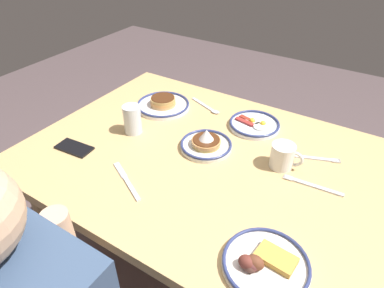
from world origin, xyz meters
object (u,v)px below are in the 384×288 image
(plate_near_main, at_px, (206,144))
(fork_far, at_px, (312,185))
(tea_spoon, at_px, (209,108))
(butter_knife, at_px, (127,181))
(cell_phone, at_px, (74,148))
(plate_far_side, at_px, (265,263))
(fork_near, at_px, (315,158))
(plate_center_pancakes, at_px, (163,104))
(drinking_glass, at_px, (133,121))
(plate_far_companion, at_px, (254,124))
(coffee_mug, at_px, (283,156))

(plate_near_main, height_order, fork_far, plate_near_main)
(plate_near_main, distance_m, tea_spoon, 0.31)
(butter_knife, bearing_deg, cell_phone, -6.54)
(plate_far_side, bearing_deg, fork_near, -88.04)
(plate_far_side, bearing_deg, plate_center_pancakes, -36.84)
(drinking_glass, bearing_deg, plate_near_main, -168.61)
(tea_spoon, bearing_deg, fork_near, 167.54)
(plate_far_companion, height_order, plate_far_side, plate_far_side)
(plate_far_companion, xyz_separation_m, fork_far, (-0.32, 0.24, -0.01))
(fork_far, bearing_deg, plate_near_main, 0.38)
(plate_far_side, bearing_deg, plate_near_main, -43.46)
(plate_near_main, relative_size, cell_phone, 1.40)
(fork_far, bearing_deg, coffee_mug, -20.28)
(plate_center_pancakes, xyz_separation_m, cell_phone, (0.10, 0.45, -0.01))
(plate_far_side, xyz_separation_m, coffee_mug, (0.11, -0.42, 0.03))
(butter_knife, bearing_deg, fork_near, -137.47)
(plate_near_main, bearing_deg, tea_spoon, -62.03)
(cell_phone, xyz_separation_m, tea_spoon, (-0.29, -0.55, 0.00))
(plate_near_main, distance_m, fork_far, 0.41)
(fork_far, relative_size, butter_knife, 1.00)
(plate_center_pancakes, relative_size, drinking_glass, 2.03)
(plate_far_companion, bearing_deg, cell_phone, 44.58)
(coffee_mug, distance_m, butter_knife, 0.55)
(drinking_glass, bearing_deg, cell_phone, 61.31)
(cell_phone, relative_size, fork_far, 0.72)
(drinking_glass, distance_m, butter_knife, 0.31)
(plate_center_pancakes, relative_size, fork_near, 1.36)
(fork_far, height_order, butter_knife, same)
(plate_center_pancakes, xyz_separation_m, plate_far_companion, (-0.43, -0.07, -0.00))
(plate_near_main, xyz_separation_m, cell_phone, (0.43, 0.28, -0.02))
(plate_center_pancakes, bearing_deg, coffee_mug, 169.06)
(plate_near_main, height_order, cell_phone, plate_near_main)
(fork_near, relative_size, fork_far, 0.89)
(plate_near_main, bearing_deg, drinking_glass, 11.39)
(plate_far_side, distance_m, coffee_mug, 0.44)
(butter_knife, xyz_separation_m, tea_spoon, (0.01, -0.58, 0.00))
(plate_near_main, relative_size, tea_spoon, 1.12)
(plate_near_main, distance_m, plate_far_side, 0.54)
(plate_far_side, bearing_deg, drinking_glass, -23.80)
(drinking_glass, relative_size, fork_far, 0.60)
(plate_far_companion, bearing_deg, plate_far_side, 115.92)
(plate_far_companion, bearing_deg, fork_near, 163.11)
(plate_center_pancakes, height_order, plate_far_side, same)
(plate_far_side, height_order, drinking_glass, drinking_glass)
(coffee_mug, height_order, tea_spoon, coffee_mug)
(drinking_glass, bearing_deg, coffee_mug, -169.41)
(plate_center_pancakes, height_order, fork_near, plate_center_pancakes)
(plate_far_companion, bearing_deg, tea_spoon, -7.09)
(cell_phone, distance_m, butter_knife, 0.30)
(coffee_mug, bearing_deg, fork_near, -130.46)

